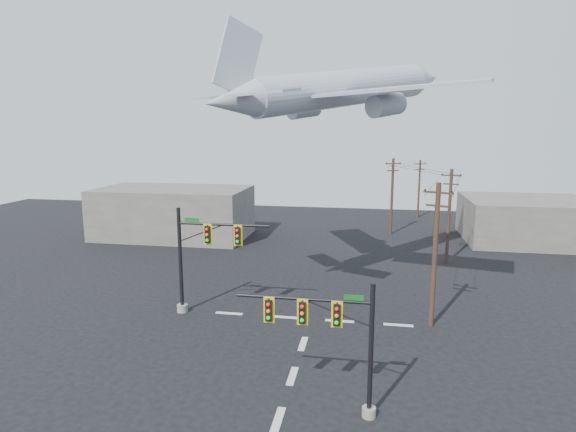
% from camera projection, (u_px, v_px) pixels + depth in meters
% --- Properties ---
extents(ground, '(120.00, 120.00, 0.00)m').
position_uv_depth(ground, '(278.00, 420.00, 22.20)').
color(ground, black).
rests_on(ground, ground).
extents(lane_markings, '(14.00, 21.20, 0.01)m').
position_uv_depth(lane_markings, '(296.00, 364.00, 27.37)').
color(lane_markings, beige).
rests_on(lane_markings, ground).
extents(signal_mast_near, '(6.59, 0.71, 6.50)m').
position_uv_depth(signal_mast_near, '(336.00, 341.00, 21.98)').
color(signal_mast_near, gray).
rests_on(signal_mast_near, ground).
extents(signal_mast_far, '(6.93, 0.85, 7.73)m').
position_uv_depth(signal_mast_far, '(199.00, 258.00, 34.15)').
color(signal_mast_far, gray).
rests_on(signal_mast_far, ground).
extents(utility_pole_a, '(1.83, 0.94, 9.79)m').
position_uv_depth(utility_pole_a, '(435.00, 253.00, 31.77)').
color(utility_pole_a, '#42291C').
rests_on(utility_pole_a, ground).
extents(utility_pole_b, '(1.84, 0.71, 9.34)m').
position_uv_depth(utility_pole_b, '(449.00, 214.00, 47.01)').
color(utility_pole_b, '#42291C').
rests_on(utility_pole_b, ground).
extents(utility_pole_c, '(1.90, 0.71, 9.54)m').
position_uv_depth(utility_pole_c, '(392.00, 195.00, 59.80)').
color(utility_pole_c, '#42291C').
rests_on(utility_pole_c, ground).
extents(utility_pole_d, '(1.75, 0.57, 8.58)m').
position_uv_depth(utility_pole_d, '(419.00, 188.00, 71.08)').
color(utility_pole_d, '#42291C').
rests_on(utility_pole_d, ground).
extents(power_lines, '(6.79, 40.96, 0.51)m').
position_uv_depth(power_lines, '(423.00, 171.00, 50.97)').
color(power_lines, black).
extents(airliner, '(20.47, 21.90, 6.62)m').
position_uv_depth(airliner, '(344.00, 89.00, 36.93)').
color(airliner, '#A1A5AC').
extents(building_left, '(18.00, 10.00, 6.00)m').
position_uv_depth(building_left, '(174.00, 212.00, 58.97)').
color(building_left, slate).
rests_on(building_left, ground).
extents(building_right, '(14.00, 12.00, 5.00)m').
position_uv_depth(building_right, '(527.00, 220.00, 56.71)').
color(building_right, slate).
rests_on(building_right, ground).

